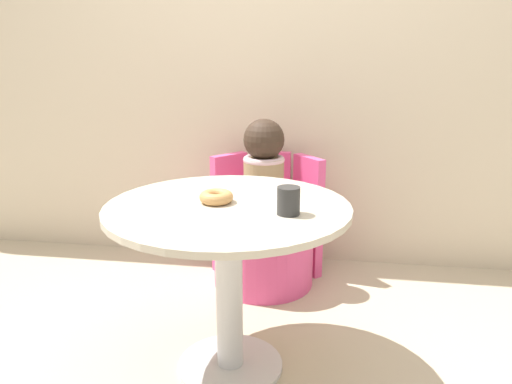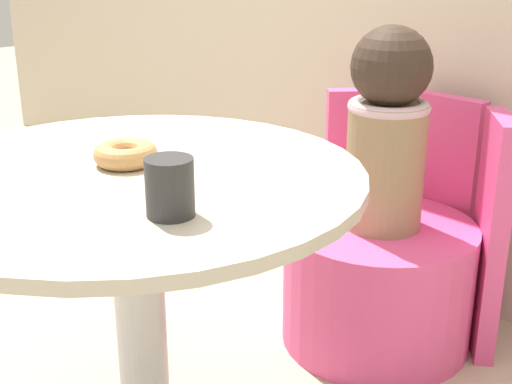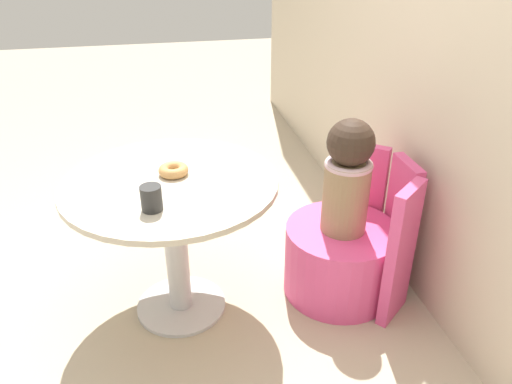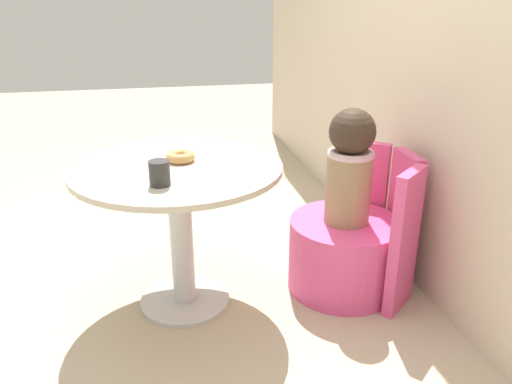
% 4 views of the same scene
% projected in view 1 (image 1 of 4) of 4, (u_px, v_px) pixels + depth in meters
% --- Properties ---
extents(ground_plane, '(12.00, 12.00, 0.00)m').
position_uv_depth(ground_plane, '(249.00, 362.00, 2.02)').
color(ground_plane, '#B7A88E').
extents(back_wall, '(6.00, 0.06, 2.40)m').
position_uv_depth(back_wall, '(282.00, 54.00, 2.77)').
color(back_wall, beige).
rests_on(back_wall, ground_plane).
extents(round_table, '(0.90, 0.90, 0.68)m').
position_uv_depth(round_table, '(228.00, 244.00, 1.85)').
color(round_table, silver).
rests_on(round_table, ground_plane).
extents(tub_chair, '(0.53, 0.53, 0.35)m').
position_uv_depth(tub_chair, '(263.00, 252.00, 2.67)').
color(tub_chair, '#E54C8C').
rests_on(tub_chair, ground_plane).
extents(booth_backrest, '(0.63, 0.23, 0.67)m').
position_uv_depth(booth_backrest, '(269.00, 212.00, 2.84)').
color(booth_backrest, '#E54C8C').
rests_on(booth_backrest, ground_plane).
extents(child_figure, '(0.21, 0.21, 0.54)m').
position_uv_depth(child_figure, '(264.00, 170.00, 2.55)').
color(child_figure, '#937A56').
rests_on(child_figure, tub_chair).
extents(donut, '(0.12, 0.12, 0.04)m').
position_uv_depth(donut, '(216.00, 197.00, 1.83)').
color(donut, tan).
rests_on(donut, round_table).
extents(cup, '(0.08, 0.08, 0.10)m').
position_uv_depth(cup, '(289.00, 201.00, 1.69)').
color(cup, '#2D2D2D').
rests_on(cup, round_table).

